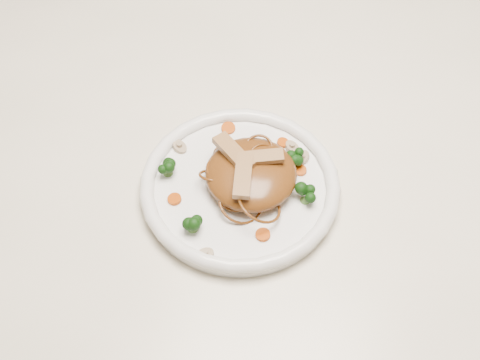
{
  "coord_description": "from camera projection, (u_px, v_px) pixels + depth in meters",
  "views": [
    {
      "loc": [
        -0.03,
        -0.6,
        1.48
      ],
      "look_at": [
        -0.08,
        -0.08,
        0.78
      ],
      "focal_mm": 48.04,
      "sensor_mm": 36.0,
      "label": 1
    }
  ],
  "objects": [
    {
      "name": "noodle_mound",
      "position": [
        251.0,
        174.0,
        0.87
      ],
      "size": [
        0.16,
        0.16,
        0.04
      ],
      "primitive_type": "ellipsoid",
      "rotation": [
        0.0,
        0.0,
        0.39
      ],
      "color": "brown",
      "rests_on": "plate"
    },
    {
      "name": "carrot_0",
      "position": [
        283.0,
        143.0,
        0.93
      ],
      "size": [
        0.02,
        0.02,
        0.0
      ],
      "primitive_type": "cylinder",
      "rotation": [
        0.0,
        0.0,
        -0.36
      ],
      "color": "#BF4907",
      "rests_on": "plate"
    },
    {
      "name": "mushroom_3",
      "position": [
        292.0,
        147.0,
        0.92
      ],
      "size": [
        0.03,
        0.03,
        0.01
      ],
      "primitive_type": "cylinder",
      "rotation": [
        0.0,
        0.0,
        2.17
      ],
      "color": "#C5B394",
      "rests_on": "plate"
    },
    {
      "name": "carrot_4",
      "position": [
        263.0,
        235.0,
        0.84
      ],
      "size": [
        0.03,
        0.03,
        0.0
      ],
      "primitive_type": "cylinder",
      "rotation": [
        0.0,
        0.0,
        -0.35
      ],
      "color": "#BF4907",
      "rests_on": "plate"
    },
    {
      "name": "mushroom_1",
      "position": [
        302.0,
        158.0,
        0.91
      ],
      "size": [
        0.04,
        0.04,
        0.01
      ],
      "primitive_type": "cylinder",
      "rotation": [
        0.0,
        0.0,
        1.0
      ],
      "color": "#C5B394",
      "rests_on": "plate"
    },
    {
      "name": "broccoli_0",
      "position": [
        294.0,
        157.0,
        0.9
      ],
      "size": [
        0.04,
        0.04,
        0.03
      ],
      "primitive_type": null,
      "rotation": [
        0.0,
        0.0,
        -0.42
      ],
      "color": "#0D330A",
      "rests_on": "plate"
    },
    {
      "name": "carrot_3",
      "position": [
        228.0,
        128.0,
        0.95
      ],
      "size": [
        0.02,
        0.02,
        0.0
      ],
      "primitive_type": "cylinder",
      "rotation": [
        0.0,
        0.0,
        0.04
      ],
      "color": "#BF4907",
      "rests_on": "plate"
    },
    {
      "name": "carrot_1",
      "position": [
        174.0,
        199.0,
        0.87
      ],
      "size": [
        0.02,
        0.02,
        0.0
      ],
      "primitive_type": "cylinder",
      "rotation": [
        0.0,
        0.0,
        -0.1
      ],
      "color": "#BF4907",
      "rests_on": "plate"
    },
    {
      "name": "broccoli_2",
      "position": [
        192.0,
        222.0,
        0.83
      ],
      "size": [
        0.03,
        0.03,
        0.03
      ],
      "primitive_type": null,
      "rotation": [
        0.0,
        0.0,
        0.08
      ],
      "color": "#0D330A",
      "rests_on": "plate"
    },
    {
      "name": "broccoli_3",
      "position": [
        306.0,
        194.0,
        0.86
      ],
      "size": [
        0.03,
        0.03,
        0.03
      ],
      "primitive_type": null,
      "rotation": [
        0.0,
        0.0,
        -0.18
      ],
      "color": "#0D330A",
      "rests_on": "plate"
    },
    {
      "name": "ground",
      "position": [
        274.0,
        348.0,
        1.55
      ],
      "size": [
        4.0,
        4.0,
        0.0
      ],
      "primitive_type": "plane",
      "color": "brown",
      "rests_on": "ground"
    },
    {
      "name": "table",
      "position": [
        292.0,
        192.0,
        1.02
      ],
      "size": [
        1.2,
        0.8,
        0.75
      ],
      "color": "white",
      "rests_on": "ground"
    },
    {
      "name": "plate",
      "position": [
        240.0,
        189.0,
        0.89
      ],
      "size": [
        0.33,
        0.33,
        0.02
      ],
      "primitive_type": "cylinder",
      "rotation": [
        0.0,
        0.0,
        -0.21
      ],
      "color": "white",
      "rests_on": "table"
    },
    {
      "name": "mushroom_2",
      "position": [
        180.0,
        147.0,
        0.92
      ],
      "size": [
        0.04,
        0.04,
        0.01
      ],
      "primitive_type": "cylinder",
      "rotation": [
        0.0,
        0.0,
        -0.81
      ],
      "color": "#C5B394",
      "rests_on": "plate"
    },
    {
      "name": "mushroom_0",
      "position": [
        205.0,
        254.0,
        0.82
      ],
      "size": [
        0.03,
        0.03,
        0.01
      ],
      "primitive_type": "cylinder",
      "rotation": [
        0.0,
        0.0,
        0.41
      ],
      "color": "#C5B394",
      "rests_on": "plate"
    },
    {
      "name": "broccoli_1",
      "position": [
        167.0,
        167.0,
        0.89
      ],
      "size": [
        0.03,
        0.03,
        0.03
      ],
      "primitive_type": null,
      "rotation": [
        0.0,
        0.0,
        0.37
      ],
      "color": "#0D330A",
      "rests_on": "plate"
    },
    {
      "name": "chicken_a",
      "position": [
        262.0,
        157.0,
        0.86
      ],
      "size": [
        0.06,
        0.03,
        0.01
      ],
      "primitive_type": "cube",
      "rotation": [
        0.0,
        0.0,
        0.17
      ],
      "color": "tan",
      "rests_on": "noodle_mound"
    },
    {
      "name": "chicken_b",
      "position": [
        233.0,
        152.0,
        0.87
      ],
      "size": [
        0.06,
        0.07,
        0.01
      ],
      "primitive_type": "cube",
      "rotation": [
        0.0,
        0.0,
        2.3
      ],
      "color": "tan",
      "rests_on": "noodle_mound"
    },
    {
      "name": "carrot_2",
      "position": [
        301.0,
        170.0,
        0.9
      ],
      "size": [
        0.02,
        0.02,
        0.0
      ],
      "primitive_type": "cylinder",
      "rotation": [
        0.0,
        0.0,
        -0.34
      ],
      "color": "#BF4907",
      "rests_on": "plate"
    },
    {
      "name": "chicken_c",
      "position": [
        243.0,
        176.0,
        0.84
      ],
      "size": [
        0.02,
        0.07,
        0.01
      ],
      "primitive_type": "cube",
      "rotation": [
        0.0,
        0.0,
        4.71
      ],
      "color": "tan",
      "rests_on": "noodle_mound"
    }
  ]
}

